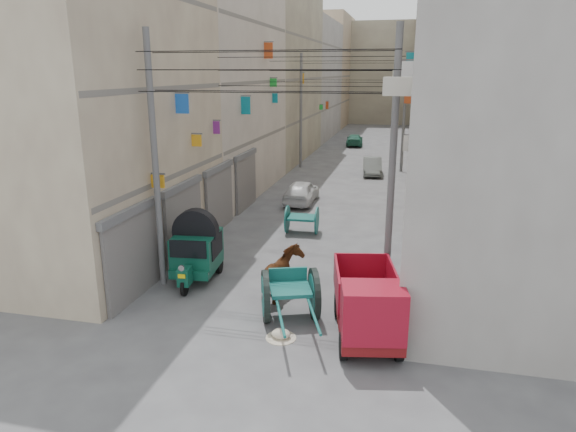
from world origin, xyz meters
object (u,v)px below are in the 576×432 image
(feed_sack, at_px, (281,334))
(distant_car_grey, at_px, (372,166))
(horse, at_px, (282,275))
(distant_car_white, at_px, (301,192))
(tonga_cart, at_px, (290,294))
(second_cart, at_px, (302,219))
(auto_rickshaw, at_px, (196,248))
(mini_truck, at_px, (368,311))
(distant_car_green, at_px, (355,140))

(feed_sack, distance_m, distant_car_grey, 23.03)
(horse, bearing_deg, distant_car_white, -72.85)
(tonga_cart, relative_size, second_cart, 2.47)
(distant_car_white, relative_size, distant_car_grey, 1.05)
(distant_car_white, bearing_deg, distant_car_grey, -109.36)
(feed_sack, bearing_deg, second_cart, 98.28)
(auto_rickshaw, relative_size, mini_truck, 0.74)
(auto_rickshaw, bearing_deg, second_cart, 62.10)
(tonga_cart, xyz_separation_m, horse, (-0.55, 1.28, 0.02))
(distant_car_white, bearing_deg, feed_sack, 99.56)
(second_cart, height_order, distant_car_grey, second_cart)
(distant_car_grey, bearing_deg, mini_truck, -91.78)
(auto_rickshaw, distance_m, distant_car_white, 11.06)
(distant_car_grey, xyz_separation_m, distant_car_green, (-2.68, 13.91, -0.03))
(auto_rickshaw, xyz_separation_m, tonga_cart, (3.69, -2.13, -0.32))
(auto_rickshaw, xyz_separation_m, mini_truck, (5.92, -3.01, -0.17))
(feed_sack, xyz_separation_m, distant_car_white, (-2.42, 14.22, 0.49))
(auto_rickshaw, height_order, mini_truck, mini_truck)
(tonga_cart, bearing_deg, distant_car_grey, 68.44)
(distant_car_green, bearing_deg, feed_sack, 88.78)
(feed_sack, distance_m, distant_car_green, 36.98)
(distant_car_green, bearing_deg, auto_rickshaw, 82.79)
(distant_car_green, bearing_deg, horse, 88.07)
(second_cart, height_order, feed_sack, second_cart)
(feed_sack, xyz_separation_m, horse, (-0.56, 2.38, 0.66))
(distant_car_white, height_order, distant_car_green, distant_car_white)
(mini_truck, relative_size, distant_car_green, 0.99)
(tonga_cart, bearing_deg, horse, 93.37)
(auto_rickshaw, relative_size, distant_car_white, 0.74)
(horse, relative_size, distant_car_green, 0.51)
(second_cart, height_order, distant_car_white, distant_car_white)
(auto_rickshaw, xyz_separation_m, feed_sack, (3.70, -3.24, -0.97))
(tonga_cart, bearing_deg, mini_truck, -41.26)
(mini_truck, distance_m, distant_car_white, 14.74)
(auto_rickshaw, height_order, feed_sack, auto_rickshaw)
(second_cart, relative_size, horse, 0.76)
(auto_rickshaw, height_order, second_cart, auto_rickshaw)
(mini_truck, relative_size, distant_car_grey, 1.06)
(auto_rickshaw, relative_size, second_cart, 1.90)
(horse, bearing_deg, feed_sack, 111.37)
(auto_rickshaw, distance_m, tonga_cart, 4.27)
(distant_car_white, bearing_deg, second_cart, 101.92)
(distant_car_grey, bearing_deg, second_cart, -103.74)
(distant_car_grey, bearing_deg, horse, -99.09)
(second_cart, distance_m, distant_car_white, 5.30)
(second_cart, height_order, horse, horse)
(mini_truck, bearing_deg, distant_car_white, 97.20)
(tonga_cart, distance_m, distant_car_white, 13.33)
(auto_rickshaw, xyz_separation_m, horse, (3.14, -0.86, -0.31))
(second_cart, xyz_separation_m, distant_car_white, (-1.10, 5.19, -0.02))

